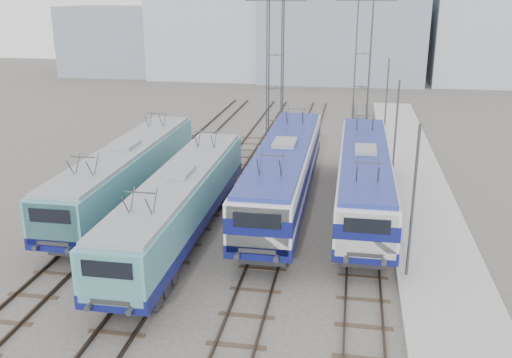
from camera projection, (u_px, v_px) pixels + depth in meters
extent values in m
plane|color=#514C47|center=(203.00, 286.00, 24.39)|extent=(160.00, 160.00, 0.00)
cube|color=#9E9E99|center=(428.00, 227.00, 30.21)|extent=(4.00, 70.00, 0.30)
cube|color=#0D1257|center=(128.00, 184.00, 33.23)|extent=(2.77, 17.48, 0.58)
cube|color=teal|center=(127.00, 165.00, 32.86)|extent=(2.72, 17.48, 1.75)
cube|color=teal|center=(55.00, 223.00, 25.05)|extent=(2.50, 0.68, 1.98)
cube|color=gray|center=(126.00, 148.00, 32.56)|extent=(2.50, 16.78, 0.19)
cube|color=#262628|center=(85.00, 235.00, 28.00)|extent=(2.04, 3.50, 0.66)
cube|color=#262628|center=(161.00, 167.00, 38.91)|extent=(2.04, 3.50, 0.66)
cube|color=#0D1257|center=(181.00, 216.00, 28.45)|extent=(2.75, 17.36, 0.58)
cube|color=teal|center=(180.00, 194.00, 28.09)|extent=(2.70, 17.36, 1.74)
cube|color=teal|center=(112.00, 277.00, 20.33)|extent=(2.48, 0.68, 1.97)
cube|color=gray|center=(179.00, 176.00, 27.79)|extent=(2.48, 16.67, 0.19)
cube|color=#262628|center=(141.00, 285.00, 23.26)|extent=(2.03, 3.47, 0.65)
cube|color=#262628|center=(210.00, 192.00, 34.10)|extent=(2.03, 3.47, 0.65)
cube|color=#0D1257|center=(284.00, 185.00, 32.85)|extent=(2.96, 18.68, 0.62)
cube|color=silver|center=(284.00, 164.00, 32.46)|extent=(2.91, 18.68, 1.87)
cube|color=#0D1257|center=(284.00, 165.00, 32.48)|extent=(2.95, 18.70, 0.73)
cube|color=silver|center=(259.00, 228.00, 24.11)|extent=(2.67, 0.73, 2.12)
cube|color=navy|center=(285.00, 146.00, 32.14)|extent=(2.67, 17.94, 0.21)
cube|color=#262628|center=(268.00, 241.00, 27.26)|extent=(2.18, 3.74, 0.70)
cube|color=#262628|center=(295.00, 166.00, 38.92)|extent=(2.18, 3.74, 0.70)
cube|color=#0D1257|center=(363.00, 190.00, 32.19)|extent=(2.80, 17.69, 0.59)
cube|color=silver|center=(364.00, 170.00, 31.83)|extent=(2.75, 17.69, 1.77)
cube|color=#0D1257|center=(364.00, 171.00, 31.84)|extent=(2.79, 17.71, 0.69)
cube|color=silver|center=(366.00, 233.00, 23.92)|extent=(2.53, 0.69, 2.01)
cube|color=navy|center=(365.00, 153.00, 31.52)|extent=(2.53, 16.99, 0.20)
cube|color=#262628|center=(363.00, 245.00, 26.90)|extent=(2.06, 3.54, 0.66)
cube|color=#262628|center=(362.00, 171.00, 37.95)|extent=(2.06, 3.54, 0.66)
cylinder|color=#3F4247|center=(267.00, 76.00, 42.69)|extent=(0.10, 0.10, 12.00)
cylinder|color=#3F4247|center=(281.00, 76.00, 42.51)|extent=(0.10, 0.10, 12.00)
cylinder|color=#3F4247|center=(269.00, 74.00, 43.72)|extent=(0.10, 0.10, 12.00)
cylinder|color=#3F4247|center=(283.00, 74.00, 43.54)|extent=(0.10, 0.10, 12.00)
cube|color=#3F4247|center=(276.00, 0.00, 41.43)|extent=(4.50, 0.12, 0.12)
cylinder|color=#3F4247|center=(355.00, 74.00, 43.52)|extent=(0.10, 0.10, 12.00)
cylinder|color=#3F4247|center=(369.00, 75.00, 43.35)|extent=(0.10, 0.10, 12.00)
cylinder|color=#3F4247|center=(355.00, 72.00, 44.55)|extent=(0.10, 0.10, 12.00)
cylinder|color=#3F4247|center=(369.00, 73.00, 44.38)|extent=(0.10, 0.10, 12.00)
cube|color=#3F4247|center=(366.00, 0.00, 42.26)|extent=(4.50, 0.12, 0.12)
cylinder|color=#3F4247|center=(413.00, 206.00, 23.80)|extent=(0.12, 0.12, 7.00)
cylinder|color=#3F4247|center=(395.00, 137.00, 35.03)|extent=(0.12, 0.12, 7.00)
cylinder|color=#3F4247|center=(386.00, 102.00, 46.27)|extent=(0.12, 0.12, 7.00)
cube|color=#9FA7B1|center=(217.00, 28.00, 82.50)|extent=(18.00, 12.00, 14.00)
cube|color=gray|center=(343.00, 15.00, 78.99)|extent=(22.00, 14.00, 18.00)
cube|color=#9FA7B1|center=(492.00, 39.00, 76.74)|extent=(16.00, 12.00, 12.00)
cube|color=gray|center=(114.00, 41.00, 85.68)|extent=(14.00, 10.00, 10.00)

